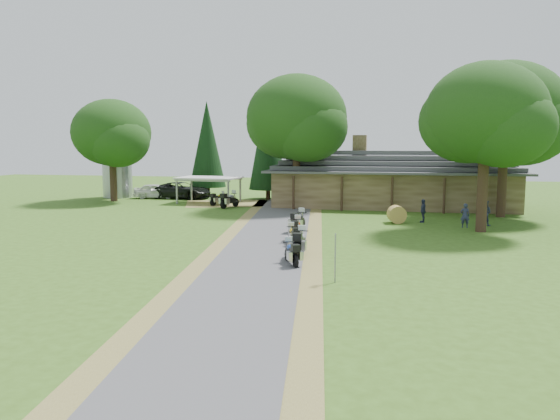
% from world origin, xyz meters
% --- Properties ---
extents(ground, '(120.00, 120.00, 0.00)m').
position_xyz_m(ground, '(0.00, 0.00, 0.00)').
color(ground, '#365518').
rests_on(ground, ground).
extents(driveway, '(51.95, 51.95, 0.00)m').
position_xyz_m(driveway, '(-0.50, 4.00, 0.00)').
color(driveway, '#4B4B4D').
rests_on(driveway, ground).
extents(lodge, '(21.40, 9.40, 4.90)m').
position_xyz_m(lodge, '(6.00, 24.00, 2.45)').
color(lodge, brown).
rests_on(lodge, ground).
extents(silo, '(3.09, 3.09, 5.92)m').
position_xyz_m(silo, '(-21.45, 25.98, 2.96)').
color(silo, gray).
rests_on(silo, ground).
extents(carport, '(5.72, 3.99, 2.39)m').
position_xyz_m(carport, '(-10.55, 22.87, 1.19)').
color(carport, silver).
rests_on(carport, ground).
extents(car_white_sedan, '(3.36, 5.91, 1.86)m').
position_xyz_m(car_white_sedan, '(-17.16, 25.75, 0.93)').
color(car_white_sedan, white).
rests_on(car_white_sedan, ground).
extents(car_dark_suv, '(3.37, 6.65, 2.45)m').
position_xyz_m(car_dark_suv, '(-14.63, 26.21, 1.23)').
color(car_dark_suv, black).
rests_on(car_dark_suv, ground).
extents(motorcycle_row_a, '(1.27, 1.80, 1.18)m').
position_xyz_m(motorcycle_row_a, '(1.79, -0.82, 0.59)').
color(motorcycle_row_a, '#25459C').
rests_on(motorcycle_row_a, ground).
extents(motorcycle_row_b, '(0.70, 2.03, 1.38)m').
position_xyz_m(motorcycle_row_b, '(1.80, 1.38, 0.69)').
color(motorcycle_row_b, '#A3A5AB').
rests_on(motorcycle_row_b, ground).
extents(motorcycle_row_c, '(1.16, 1.73, 1.13)m').
position_xyz_m(motorcycle_row_c, '(0.92, 4.13, 0.57)').
color(motorcycle_row_c, gold).
rests_on(motorcycle_row_c, ground).
extents(motorcycle_row_d, '(0.73, 1.95, 1.31)m').
position_xyz_m(motorcycle_row_d, '(0.81, 5.78, 0.66)').
color(motorcycle_row_d, '#BE2F04').
rests_on(motorcycle_row_d, ground).
extents(motorcycle_row_e, '(0.92, 2.11, 1.39)m').
position_xyz_m(motorcycle_row_e, '(0.45, 8.49, 0.70)').
color(motorcycle_row_e, black).
rests_on(motorcycle_row_e, ground).
extents(motorcycle_carport_a, '(1.35, 1.87, 1.23)m').
position_xyz_m(motorcycle_carport_a, '(-9.07, 21.25, 0.62)').
color(motorcycle_carport_a, '#E3E000').
rests_on(motorcycle_carport_a, ground).
extents(motorcycle_carport_b, '(1.38, 2.24, 1.45)m').
position_xyz_m(motorcycle_carport_b, '(-7.56, 19.64, 0.73)').
color(motorcycle_carport_b, gray).
rests_on(motorcycle_carport_b, ground).
extents(person_a, '(0.53, 0.39, 1.87)m').
position_xyz_m(person_a, '(10.76, 12.30, 0.93)').
color(person_a, '#2F3653').
rests_on(person_a, ground).
extents(person_b, '(0.69, 0.61, 2.00)m').
position_xyz_m(person_b, '(12.18, 13.54, 1.00)').
color(person_b, '#2F3653').
rests_on(person_b, ground).
extents(person_c, '(0.48, 0.60, 1.91)m').
position_xyz_m(person_c, '(8.19, 14.15, 0.96)').
color(person_c, '#2F3653').
rests_on(person_c, ground).
extents(hay_bale, '(1.39, 1.31, 1.20)m').
position_xyz_m(hay_bale, '(6.40, 13.46, 0.60)').
color(hay_bale, olive).
rests_on(hay_bale, ground).
extents(sign_post, '(0.36, 0.06, 1.98)m').
position_xyz_m(sign_post, '(4.09, -3.63, 0.99)').
color(sign_post, gray).
rests_on(sign_post, ground).
extents(oak_lodge_left, '(8.39, 8.39, 12.31)m').
position_xyz_m(oak_lodge_left, '(-1.97, 20.71, 6.16)').
color(oak_lodge_left, '#183810').
rests_on(oak_lodge_left, ground).
extents(oak_lodge_right, '(8.80, 8.80, 12.43)m').
position_xyz_m(oak_lodge_right, '(14.00, 18.36, 6.21)').
color(oak_lodge_right, '#183810').
rests_on(oak_lodge_right, ground).
extents(oak_driveway, '(7.28, 7.28, 11.79)m').
position_xyz_m(oak_driveway, '(11.55, 10.82, 5.89)').
color(oak_driveway, '#183810').
rests_on(oak_driveway, ground).
extents(oak_silo, '(7.33, 7.33, 10.44)m').
position_xyz_m(oak_silo, '(-19.95, 22.47, 5.22)').
color(oak_silo, '#183810').
rests_on(oak_silo, ground).
extents(cedar_near, '(3.76, 3.76, 11.37)m').
position_xyz_m(cedar_near, '(-6.04, 27.40, 5.68)').
color(cedar_near, black).
rests_on(cedar_near, ground).
extents(cedar_far, '(3.76, 3.76, 9.77)m').
position_xyz_m(cedar_far, '(-12.85, 28.95, 4.89)').
color(cedar_far, black).
rests_on(cedar_far, ground).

